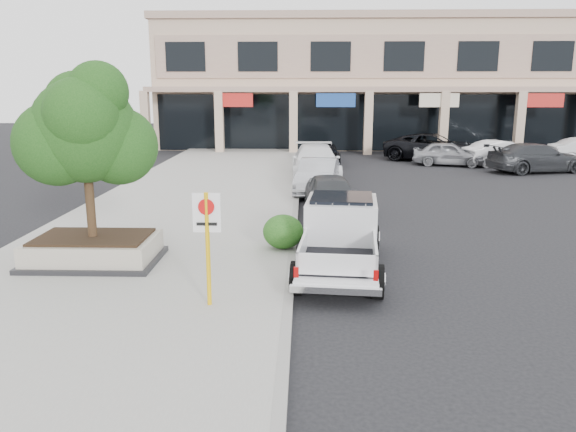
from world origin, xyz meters
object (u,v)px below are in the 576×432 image
object	(u,v)px
curb_car_d	(319,153)
lot_car_a	(449,154)
no_parking_sign	(207,233)
lot_car_b	(502,153)
lot_car_e	(507,151)
curb_car_c	(316,162)
pickup_truck	(340,237)
curb_car_b	(318,176)
planter_tree	(92,131)
planter	(94,250)
lot_car_c	(537,158)
lot_car_d	(433,147)
curb_car_a	(331,195)

from	to	relation	value
curb_car_d	lot_car_a	bearing A→B (deg)	-4.35
curb_car_d	no_parking_sign	bearing A→B (deg)	-98.36
lot_car_b	lot_car_e	world-z (taller)	lot_car_b
curb_car_c	pickup_truck	bearing A→B (deg)	-90.20
curb_car_b	planter_tree	bearing A→B (deg)	-111.02
planter	pickup_truck	world-z (taller)	pickup_truck
lot_car_a	lot_car_e	distance (m)	4.41
no_parking_sign	curb_car_c	bearing A→B (deg)	81.83
planter_tree	lot_car_c	xyz separation A→B (m)	(17.45, 16.64, -2.64)
planter	lot_car_d	bearing A→B (deg)	58.55
lot_car_b	lot_car_d	bearing A→B (deg)	44.46
pickup_truck	curb_car_b	size ratio (longest dim) A/B	1.22
pickup_truck	curb_car_a	world-z (taller)	pickup_truck
curb_car_a	curb_car_b	distance (m)	4.18
curb_car_a	curb_car_c	world-z (taller)	curb_car_c
lot_car_c	lot_car_e	bearing A→B (deg)	-13.74
curb_car_a	lot_car_a	distance (m)	14.91
pickup_truck	planter	bearing A→B (deg)	-174.93
planter_tree	lot_car_c	world-z (taller)	planter_tree
lot_car_b	lot_car_d	distance (m)	4.11
curb_car_a	curb_car_b	world-z (taller)	curb_car_b
planter	curb_car_b	world-z (taller)	curb_car_b
lot_car_a	lot_car_c	bearing A→B (deg)	-105.98
curb_car_d	lot_car_c	world-z (taller)	lot_car_c
planter_tree	no_parking_sign	xyz separation A→B (m)	(3.22, -2.88, -1.78)
planter	no_parking_sign	world-z (taller)	no_parking_sign
curb_car_d	lot_car_d	xyz separation A→B (m)	(7.07, 1.91, 0.16)
planter_tree	curb_car_c	size ratio (longest dim) A/B	0.70
lot_car_e	curb_car_a	bearing A→B (deg)	153.70
planter	curb_car_d	distance (m)	20.56
lot_car_d	planter_tree	bearing A→B (deg)	169.21
planter	curb_car_c	world-z (taller)	curb_car_c
planter	lot_car_c	bearing A→B (deg)	43.68
lot_car_b	lot_car_c	xyz separation A→B (m)	(0.96, -2.51, 0.04)
curb_car_a	lot_car_e	xyz separation A→B (m)	(11.33, 14.87, -0.03)
pickup_truck	curb_car_d	distance (m)	19.66
no_parking_sign	curb_car_a	distance (m)	9.48
planter_tree	curb_car_a	bearing A→B (deg)	45.22
no_parking_sign	curb_car_c	size ratio (longest dim) A/B	0.41
curb_car_a	curb_car_c	bearing A→B (deg)	87.49
no_parking_sign	lot_car_d	size ratio (longest dim) A/B	0.38
curb_car_a	lot_car_b	xyz separation A→B (m)	(10.42, 13.04, 0.02)
curb_car_c	lot_car_d	xyz separation A→B (m)	(7.38, 7.27, 0.01)
lot_car_c	lot_car_e	distance (m)	4.34
pickup_truck	lot_car_d	xyz separation A→B (m)	(7.04, 21.57, -0.02)
curb_car_c	lot_car_e	distance (m)	13.61
planter	pickup_truck	xyz separation A→B (m)	(6.13, -0.03, 0.37)
curb_car_c	lot_car_c	bearing A→B (deg)	10.56
no_parking_sign	curb_car_d	distance (m)	22.55
curb_car_c	lot_car_d	bearing A→B (deg)	43.02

